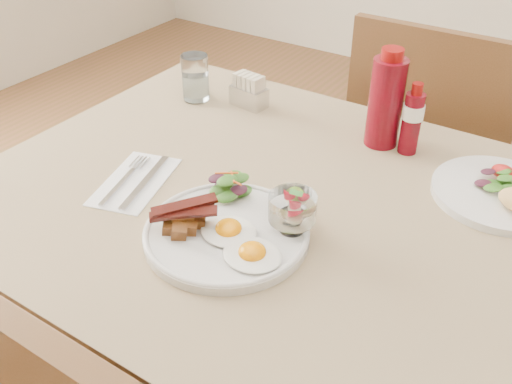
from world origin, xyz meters
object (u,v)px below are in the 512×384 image
object	(u,v)px
sugar_caddy	(249,92)
second_plate	(508,195)
ketchup_bottle	(386,101)
hot_sauce_bottle	(412,120)
chair_far	(428,160)
water_glass	(195,80)
fruit_cup	(293,208)
table	(321,252)
main_plate	(227,234)

from	to	relation	value
sugar_caddy	second_plate	bearing A→B (deg)	0.26
ketchup_bottle	hot_sauce_bottle	distance (m)	0.07
chair_far	water_glass	bearing A→B (deg)	-139.41
fruit_cup	hot_sauce_bottle	bearing A→B (deg)	81.00
second_plate	hot_sauce_bottle	bearing A→B (deg)	161.24
sugar_caddy	water_glass	size ratio (longest dim) A/B	0.82
hot_sauce_bottle	water_glass	size ratio (longest dim) A/B	1.38
second_plate	table	bearing A→B (deg)	-140.70
chair_far	fruit_cup	xyz separation A→B (m)	(-0.02, -0.75, 0.29)
chair_far	ketchup_bottle	size ratio (longest dim) A/B	4.42
main_plate	table	bearing A→B (deg)	54.29
fruit_cup	ketchup_bottle	distance (m)	0.38
chair_far	fruit_cup	bearing A→B (deg)	-91.25
hot_sauce_bottle	water_glass	xyz separation A→B (m)	(-0.53, -0.04, -0.03)
table	main_plate	size ratio (longest dim) A/B	4.75
table	ketchup_bottle	xyz separation A→B (m)	(-0.02, 0.29, 0.19)
sugar_caddy	main_plate	bearing A→B (deg)	-53.53
chair_far	water_glass	size ratio (longest dim) A/B	8.34
ketchup_bottle	water_glass	bearing A→B (deg)	-174.67
ketchup_bottle	main_plate	bearing A→B (deg)	-101.45
fruit_cup	water_glass	xyz separation A→B (m)	(-0.47, 0.34, -0.01)
fruit_cup	sugar_caddy	size ratio (longest dim) A/B	0.88
second_plate	water_glass	bearing A→B (deg)	177.37
table	second_plate	xyz separation A→B (m)	(0.26, 0.21, 0.11)
second_plate	sugar_caddy	xyz separation A→B (m)	(-0.62, 0.07, 0.02)
chair_far	hot_sauce_bottle	distance (m)	0.48
main_plate	sugar_caddy	bearing A→B (deg)	119.46
main_plate	ketchup_bottle	bearing A→B (deg)	78.55
table	water_glass	size ratio (longest dim) A/B	11.93
table	second_plate	bearing A→B (deg)	39.30
main_plate	water_glass	size ratio (longest dim) A/B	2.51
second_plate	ketchup_bottle	xyz separation A→B (m)	(-0.28, 0.08, 0.08)
ketchup_bottle	water_glass	xyz separation A→B (m)	(-0.47, -0.04, -0.05)
table	chair_far	world-z (taller)	chair_far
table	sugar_caddy	world-z (taller)	sugar_caddy
second_plate	ketchup_bottle	size ratio (longest dim) A/B	1.19
table	main_plate	world-z (taller)	main_plate
chair_far	main_plate	size ratio (longest dim) A/B	3.32
second_plate	sugar_caddy	bearing A→B (deg)	173.25
hot_sauce_bottle	water_glass	distance (m)	0.53
main_plate	second_plate	distance (m)	0.52
fruit_cup	ketchup_bottle	world-z (taller)	ketchup_bottle
table	sugar_caddy	xyz separation A→B (m)	(-0.35, 0.29, 0.12)
ketchup_bottle	sugar_caddy	size ratio (longest dim) A/B	2.30
fruit_cup	second_plate	bearing A→B (deg)	47.37
ketchup_bottle	table	bearing A→B (deg)	-86.52
table	main_plate	bearing A→B (deg)	-125.71
table	water_glass	world-z (taller)	water_glass
hot_sauce_bottle	chair_far	bearing A→B (deg)	96.61
fruit_cup	water_glass	distance (m)	0.58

